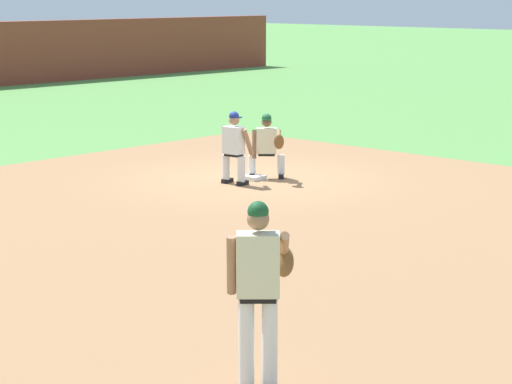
% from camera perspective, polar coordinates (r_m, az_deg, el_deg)
% --- Properties ---
extents(ground_plane, '(160.00, 160.00, 0.00)m').
position_cam_1_polar(ground_plane, '(20.33, -0.13, 0.70)').
color(ground_plane, '#518942').
extents(infield_dirt_patch, '(18.00, 18.00, 0.01)m').
position_cam_1_polar(infield_dirt_patch, '(14.94, -0.05, -3.17)').
color(infield_dirt_patch, '#936B47').
rests_on(infield_dirt_patch, ground).
extents(first_base_bag, '(0.38, 0.38, 0.09)m').
position_cam_1_polar(first_base_bag, '(20.32, -0.13, 0.82)').
color(first_base_bag, white).
rests_on(first_base_bag, ground).
extents(baseball, '(0.07, 0.07, 0.07)m').
position_cam_1_polar(baseball, '(13.50, 0.86, -4.62)').
color(baseball, white).
rests_on(baseball, ground).
extents(pitcher, '(0.85, 0.56, 1.86)m').
position_cam_1_polar(pitcher, '(9.39, 0.21, -5.29)').
color(pitcher, black).
rests_on(pitcher, ground).
extents(first_baseman, '(0.75, 1.08, 1.34)m').
position_cam_1_polar(first_baseman, '(20.33, 0.66, 2.79)').
color(first_baseman, black).
rests_on(first_baseman, ground).
extents(baserunner, '(0.47, 0.61, 1.46)m').
position_cam_1_polar(baserunner, '(19.73, -1.26, 2.71)').
color(baserunner, black).
rests_on(baserunner, ground).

